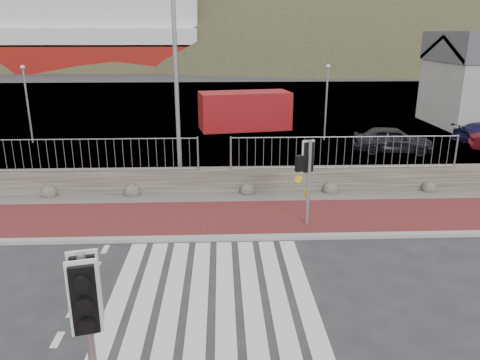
{
  "coord_description": "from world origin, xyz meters",
  "views": [
    {
      "loc": [
        0.26,
        -9.41,
        5.76
      ],
      "look_at": [
        0.77,
        3.0,
        1.82
      ],
      "focal_mm": 35.0,
      "sensor_mm": 36.0,
      "label": 1
    }
  ],
  "objects_px": {
    "streetlight": "(179,49)",
    "car_a": "(393,140)",
    "traffic_signal_far": "(308,165)",
    "traffic_signal_near": "(87,308)",
    "ferry": "(60,35)",
    "shipping_container": "(245,111)"
  },
  "relations": [
    {
      "from": "ferry",
      "to": "traffic_signal_far",
      "type": "xyz_separation_m",
      "value": [
        27.5,
        -63.98,
        -3.4
      ]
    },
    {
      "from": "shipping_container",
      "to": "car_a",
      "type": "bearing_deg",
      "value": -51.67
    },
    {
      "from": "traffic_signal_far",
      "to": "car_a",
      "type": "height_order",
      "value": "traffic_signal_far"
    },
    {
      "from": "traffic_signal_far",
      "to": "traffic_signal_near",
      "type": "bearing_deg",
      "value": 45.16
    },
    {
      "from": "car_a",
      "to": "streetlight",
      "type": "bearing_deg",
      "value": 125.02
    },
    {
      "from": "traffic_signal_far",
      "to": "shipping_container",
      "type": "height_order",
      "value": "traffic_signal_far"
    },
    {
      "from": "traffic_signal_near",
      "to": "streetlight",
      "type": "distance_m",
      "value": 12.21
    },
    {
      "from": "car_a",
      "to": "shipping_container",
      "type": "bearing_deg",
      "value": 57.36
    },
    {
      "from": "traffic_signal_near",
      "to": "streetlight",
      "type": "bearing_deg",
      "value": 74.89
    },
    {
      "from": "traffic_signal_far",
      "to": "car_a",
      "type": "bearing_deg",
      "value": -137.68
    },
    {
      "from": "ferry",
      "to": "traffic_signal_near",
      "type": "height_order",
      "value": "ferry"
    },
    {
      "from": "traffic_signal_far",
      "to": "car_a",
      "type": "xyz_separation_m",
      "value": [
        5.92,
        9.05,
        -1.31
      ]
    },
    {
      "from": "ferry",
      "to": "shipping_container",
      "type": "bearing_deg",
      "value": -61.55
    },
    {
      "from": "streetlight",
      "to": "traffic_signal_far",
      "type": "bearing_deg",
      "value": -45.68
    },
    {
      "from": "ferry",
      "to": "traffic_signal_near",
      "type": "bearing_deg",
      "value": -72.18
    },
    {
      "from": "streetlight",
      "to": "car_a",
      "type": "relative_size",
      "value": 2.4
    },
    {
      "from": "traffic_signal_far",
      "to": "streetlight",
      "type": "xyz_separation_m",
      "value": [
        -4.06,
        4.17,
        3.2
      ]
    },
    {
      "from": "ferry",
      "to": "shipping_container",
      "type": "distance_m",
      "value": 55.52
    },
    {
      "from": "traffic_signal_far",
      "to": "streetlight",
      "type": "height_order",
      "value": "streetlight"
    },
    {
      "from": "traffic_signal_near",
      "to": "streetlight",
      "type": "relative_size",
      "value": 0.32
    },
    {
      "from": "ferry",
      "to": "streetlight",
      "type": "height_order",
      "value": "ferry"
    },
    {
      "from": "ferry",
      "to": "car_a",
      "type": "distance_m",
      "value": 64.46
    }
  ]
}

